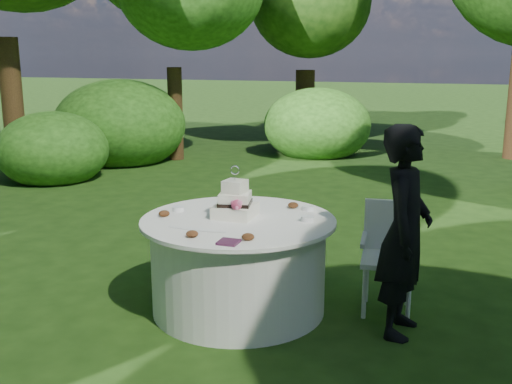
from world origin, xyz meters
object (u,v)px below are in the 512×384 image
Objects in this scene: napkins at (229,242)px; guest at (405,232)px; cake at (235,203)px; chair at (389,248)px; table at (239,264)px.

guest reaches higher than napkins.
cake is 1.30m from chair.
napkins reaches higher than table.
napkins is 0.69m from cake.
napkins is 0.09× the size of table.
guest is at bearing -1.43° from cake.
table is at bearing 94.18° from guest.
chair is (1.19, 0.38, -0.37)m from cake.
guest is 0.51m from chair.
table is 1.23m from chair.
guest is 1.34m from cake.
napkins is 0.75m from table.
napkins is at bearing -75.37° from table.
chair is at bearing 46.32° from napkins.
napkins is at bearing -133.68° from chair.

